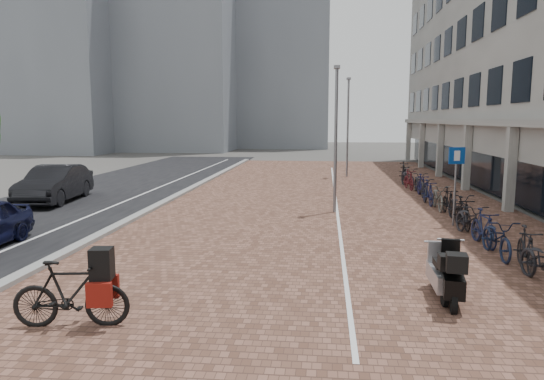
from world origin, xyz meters
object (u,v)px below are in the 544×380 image
Objects in this scene: car_dark at (55,184)px; scooter_front at (440,272)px; scooter_mid at (452,274)px; hero_bike at (71,293)px; parking_sign at (456,173)px.

scooter_front is at bearing -42.87° from car_dark.
car_dark is 17.74m from scooter_mid.
car_dark is 3.15× the size of scooter_front.
scooter_front is (14.03, -10.35, -0.27)m from car_dark.
car_dark is 14.56m from hero_bike.
scooter_front is 7.42m from parking_sign.
hero_bike reaches higher than scooter_mid.
parking_sign is at bearing 75.79° from scooter_front.
parking_sign reaches higher than scooter_mid.
car_dark is at bearing 22.04° from hero_bike.
scooter_front is 0.34m from scooter_mid.
scooter_front is 0.90× the size of scooter_mid.
hero_bike reaches higher than scooter_front.
car_dark reaches higher than scooter_mid.
parking_sign is (16.02, -3.32, 1.02)m from car_dark.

